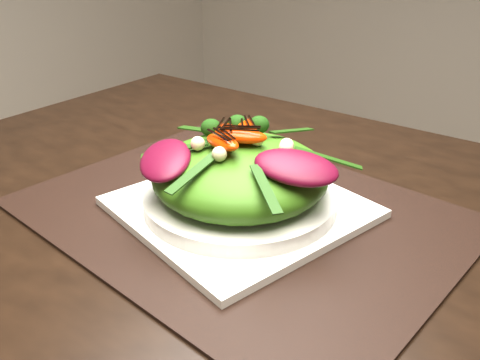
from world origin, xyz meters
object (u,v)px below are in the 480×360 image
Objects in this scene: dining_table at (418,317)px; orange_segment at (236,135)px; plate_base at (240,207)px; salad_bowl at (240,197)px; placemat at (240,212)px; lettuce_mound at (240,173)px.

dining_table reaches higher than orange_segment.
plate_base is 1.10× the size of salad_bowl.
plate_base is (-0.24, 0.03, 0.03)m from dining_table.
plate_base reaches higher than placemat.
orange_segment reaches higher than plate_base.
dining_table is 3.13× the size of placemat.
placemat is 2.41× the size of lettuce_mound.
plate_base is at bearing 173.32° from dining_table.
lettuce_mound is at bearing 173.32° from dining_table.
lettuce_mound is at bearing 90.00° from plate_base.
placemat is at bearing -32.94° from orange_segment.
orange_segment is at bearing 147.06° from placemat.
plate_base is at bearing -14.04° from salad_bowl.
placemat is at bearing 173.32° from dining_table.
placemat is 0.10m from orange_segment.
dining_table reaches higher than lettuce_mound.
placemat is 2.17× the size of salad_bowl.
dining_table is at bearing -6.68° from plate_base.
plate_base is at bearing -32.94° from orange_segment.
dining_table is at bearing -6.68° from placemat.
salad_bowl is (-0.24, 0.03, 0.04)m from dining_table.
orange_segment reaches higher than salad_bowl.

